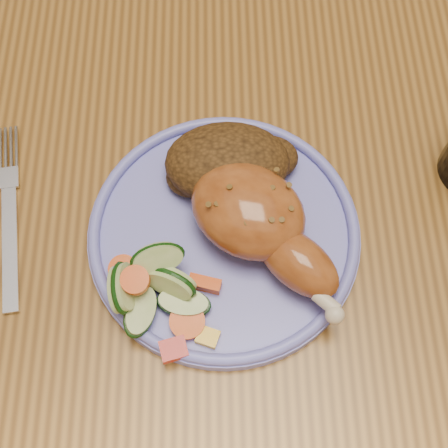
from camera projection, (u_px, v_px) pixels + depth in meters
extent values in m
plane|color=brown|center=(270.00, 337.00, 1.27)|extent=(4.00, 4.00, 0.00)
cube|color=brown|center=(319.00, 141.00, 0.61)|extent=(0.90, 1.40, 0.04)
cylinder|color=#4C2D16|center=(177.00, 130.00, 1.25)|extent=(0.04, 0.04, 0.41)
cylinder|color=#4C2D16|center=(357.00, 128.00, 1.25)|extent=(0.04, 0.04, 0.41)
cylinder|color=#7072D9|center=(224.00, 234.00, 0.54)|extent=(0.24, 0.24, 0.01)
torus|color=#7072D9|center=(224.00, 229.00, 0.53)|extent=(0.23, 0.23, 0.01)
ellipsoid|color=#A25422|center=(248.00, 210.00, 0.52)|extent=(0.13, 0.13, 0.05)
ellipsoid|color=#A25422|center=(298.00, 262.00, 0.50)|extent=(0.09, 0.09, 0.04)
sphere|color=beige|center=(335.00, 315.00, 0.48)|extent=(0.02, 0.02, 0.02)
ellipsoid|color=#4A2E12|center=(227.00, 163.00, 0.54)|extent=(0.11, 0.08, 0.05)
ellipsoid|color=#4A2E12|center=(268.00, 158.00, 0.55)|extent=(0.05, 0.04, 0.03)
ellipsoid|color=#4A2E12|center=(192.00, 177.00, 0.55)|extent=(0.05, 0.04, 0.02)
cube|color=#A50A05|center=(174.00, 349.00, 0.49)|extent=(0.02, 0.02, 0.01)
cube|color=#E5A507|center=(208.00, 337.00, 0.49)|extent=(0.02, 0.02, 0.01)
cylinder|color=#ED3F07|center=(135.00, 280.00, 0.49)|extent=(0.02, 0.02, 0.01)
cube|color=#ED3F07|center=(205.00, 284.00, 0.51)|extent=(0.03, 0.02, 0.01)
cylinder|color=#ED3F07|center=(124.00, 270.00, 0.52)|extent=(0.02, 0.03, 0.01)
cylinder|color=#ED3F07|center=(187.00, 322.00, 0.50)|extent=(0.03, 0.03, 0.01)
cylinder|color=#C1D389|center=(171.00, 282.00, 0.50)|extent=(0.05, 0.04, 0.04)
cylinder|color=#C1D389|center=(184.00, 303.00, 0.50)|extent=(0.05, 0.05, 0.02)
cylinder|color=#C1D389|center=(144.00, 276.00, 0.51)|extent=(0.04, 0.04, 0.02)
cylinder|color=#C1D389|center=(122.00, 288.00, 0.49)|extent=(0.03, 0.04, 0.04)
cylinder|color=#C1D389|center=(140.00, 311.00, 0.50)|extent=(0.05, 0.05, 0.02)
cylinder|color=#C1D389|center=(158.00, 258.00, 0.50)|extent=(0.05, 0.05, 0.04)
cube|color=silver|center=(10.00, 248.00, 0.54)|extent=(0.03, 0.12, 0.00)
cube|color=silver|center=(9.00, 178.00, 0.57)|extent=(0.03, 0.07, 0.00)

